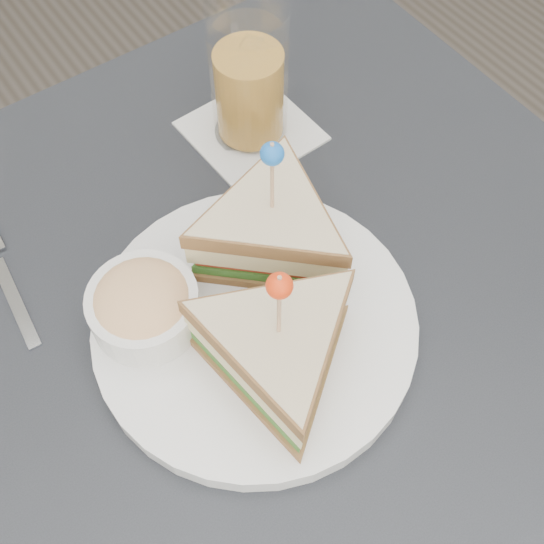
{
  "coord_description": "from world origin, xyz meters",
  "views": [
    {
      "loc": [
        -0.18,
        -0.26,
        1.32
      ],
      "look_at": [
        0.01,
        0.01,
        0.8
      ],
      "focal_mm": 45.0,
      "sensor_mm": 36.0,
      "label": 1
    }
  ],
  "objects": [
    {
      "name": "ground_plane",
      "position": [
        0.0,
        0.0,
        0.0
      ],
      "size": [
        3.5,
        3.5,
        0.0
      ],
      "primitive_type": "plane",
      "color": "#3F3833"
    },
    {
      "name": "table",
      "position": [
        0.0,
        0.0,
        0.67
      ],
      "size": [
        0.8,
        0.8,
        0.75
      ],
      "color": "black",
      "rests_on": "ground"
    },
    {
      "name": "plate_meal",
      "position": [
        -0.02,
        -0.0,
        0.8
      ],
      "size": [
        0.34,
        0.34,
        0.18
      ],
      "rotation": [
        0.0,
        0.0,
        0.12
      ],
      "color": "white",
      "rests_on": "table"
    },
    {
      "name": "cutlery_fork",
      "position": [
        -0.19,
        0.19,
        0.75
      ],
      "size": [
        0.03,
        0.17,
        0.0
      ],
      "rotation": [
        0.0,
        0.0,
        -0.08
      ],
      "color": "silver",
      "rests_on": "table"
    },
    {
      "name": "drink_set",
      "position": [
        0.12,
        0.2,
        0.82
      ],
      "size": [
        0.13,
        0.13,
        0.16
      ],
      "rotation": [
        0.0,
        0.0,
        0.04
      ],
      "color": "silver",
      "rests_on": "table"
    }
  ]
}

